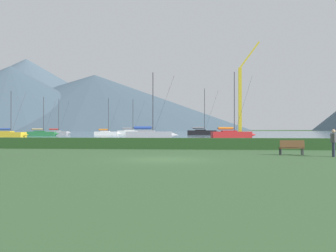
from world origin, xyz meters
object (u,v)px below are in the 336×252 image
at_px(sailboat_slip_0, 150,134).
at_px(sailboat_slip_6, 9,134).
at_px(dock_crane, 241,105).
at_px(sailboat_slip_7, 203,132).
at_px(sailboat_slip_1, 131,132).
at_px(sailboat_slip_4, 42,133).
at_px(sailboat_slip_8, 57,133).
at_px(person_seated_viewer, 334,141).
at_px(sailboat_slip_3, 232,134).
at_px(park_bench_near_path, 292,147).
at_px(sailboat_slip_9, 107,133).

relative_size(sailboat_slip_0, sailboat_slip_6, 1.23).
relative_size(sailboat_slip_6, dock_crane, 0.39).
bearing_deg(sailboat_slip_7, sailboat_slip_1, 170.89).
xyz_separation_m(sailboat_slip_0, sailboat_slip_4, (-28.91, 22.91, -0.12)).
distance_m(sailboat_slip_8, person_seated_viewer, 90.67).
distance_m(sailboat_slip_3, park_bench_near_path, 47.23).
distance_m(sailboat_slip_4, sailboat_slip_7, 41.62).
bearing_deg(sailboat_slip_1, sailboat_slip_0, -78.93).
xyz_separation_m(sailboat_slip_0, dock_crane, (17.80, 31.30, 6.85)).
bearing_deg(person_seated_viewer, sailboat_slip_8, 128.70).
distance_m(sailboat_slip_4, park_bench_near_path, 75.86).
xyz_separation_m(sailboat_slip_0, sailboat_slip_7, (8.44, 41.28, 0.03)).
xyz_separation_m(sailboat_slip_7, dock_crane, (9.36, -9.98, 6.82)).
xyz_separation_m(sailboat_slip_9, park_bench_near_path, (30.60, -71.31, -0.05)).
height_order(sailboat_slip_3, sailboat_slip_4, sailboat_slip_3).
bearing_deg(sailboat_slip_7, sailboat_slip_8, -170.90).
bearing_deg(sailboat_slip_0, sailboat_slip_4, 136.49).
bearing_deg(sailboat_slip_6, sailboat_slip_7, 46.94).
bearing_deg(sailboat_slip_1, sailboat_slip_8, -158.61).
relative_size(sailboat_slip_3, sailboat_slip_6, 1.36).
relative_size(sailboat_slip_0, sailboat_slip_8, 1.14).
bearing_deg(park_bench_near_path, sailboat_slip_9, 109.25).
xyz_separation_m(sailboat_slip_0, sailboat_slip_1, (-12.05, 45.48, -0.03)).
bearing_deg(sailboat_slip_0, person_seated_viewer, -72.27).
distance_m(sailboat_slip_4, sailboat_slip_6, 15.74).
bearing_deg(sailboat_slip_1, sailboat_slip_3, -58.73).
height_order(sailboat_slip_3, sailboat_slip_6, sailboat_slip_3).
relative_size(sailboat_slip_0, dock_crane, 0.49).
bearing_deg(sailboat_slip_6, sailboat_slip_8, 98.26).
height_order(sailboat_slip_3, sailboat_slip_9, sailboat_slip_3).
distance_m(sailboat_slip_1, sailboat_slip_8, 20.54).
relative_size(sailboat_slip_7, dock_crane, 0.55).
relative_size(sailboat_slip_6, sailboat_slip_7, 0.71).
height_order(sailboat_slip_7, sailboat_slip_8, sailboat_slip_7).
xyz_separation_m(sailboat_slip_7, sailboat_slip_9, (-24.20, -9.03, -0.18)).
distance_m(sailboat_slip_6, person_seated_viewer, 65.89).
bearing_deg(person_seated_viewer, sailboat_slip_6, 140.79).
xyz_separation_m(sailboat_slip_1, sailboat_slip_7, (20.49, -4.21, 0.06)).
height_order(sailboat_slip_8, dock_crane, dock_crane).
bearing_deg(sailboat_slip_9, sailboat_slip_0, -68.89).
distance_m(sailboat_slip_1, person_seated_viewer, 90.66).
distance_m(park_bench_near_path, dock_crane, 70.77).
xyz_separation_m(sailboat_slip_1, sailboat_slip_6, (-16.54, -38.31, -0.08)).
distance_m(sailboat_slip_0, dock_crane, 36.65).
relative_size(sailboat_slip_0, sailboat_slip_1, 1.09).
bearing_deg(sailboat_slip_1, park_bench_near_path, -76.12).
distance_m(sailboat_slip_0, person_seated_viewer, 43.83).
distance_m(sailboat_slip_8, park_bench_near_path, 88.41).
relative_size(sailboat_slip_3, dock_crane, 0.53).
xyz_separation_m(sailboat_slip_0, sailboat_slip_9, (-15.75, 32.25, -0.15)).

